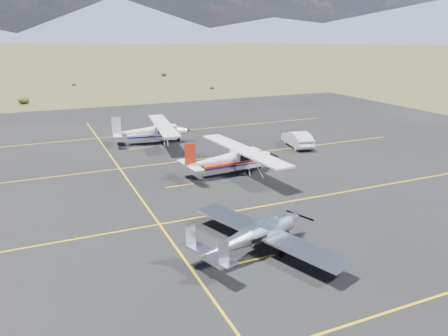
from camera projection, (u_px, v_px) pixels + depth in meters
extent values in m
plane|color=#383D1C|center=(274.00, 220.00, 24.23)|extent=(1600.00, 1600.00, 0.00)
cube|color=black|center=(223.00, 182.00, 30.34)|extent=(72.00, 72.00, 0.02)
cube|color=silver|center=(266.00, 233.00, 20.96)|extent=(4.17, 8.81, 0.12)
ellipsoid|color=#99BFD8|center=(266.00, 224.00, 20.82)|extent=(1.82, 1.39, 0.80)
cube|color=silver|center=(209.00, 253.00, 18.54)|extent=(1.59, 3.00, 0.06)
cube|color=silver|center=(224.00, 254.00, 17.56)|extent=(0.53, 0.23, 0.98)
cube|color=silver|center=(190.00, 236.00, 19.07)|extent=(0.53, 0.23, 0.98)
cylinder|color=black|center=(287.00, 234.00, 22.14)|extent=(0.34, 0.19, 0.33)
cylinder|color=black|center=(282.00, 253.00, 20.17)|extent=(0.41, 0.23, 0.39)
cylinder|color=black|center=(246.00, 236.00, 21.82)|extent=(0.41, 0.23, 0.39)
cube|color=white|center=(245.00, 158.00, 32.41)|extent=(2.19, 1.28, 1.29)
cube|color=white|center=(243.00, 150.00, 32.13)|extent=(2.42, 10.59, 0.13)
cube|color=black|center=(245.00, 155.00, 32.33)|extent=(1.62, 1.27, 0.52)
cube|color=red|center=(231.00, 162.00, 31.87)|extent=(4.85, 1.54, 0.17)
cube|color=red|center=(190.00, 154.00, 30.07)|extent=(0.81, 0.14, 1.53)
cube|color=white|center=(190.00, 165.00, 30.29)|extent=(0.99, 3.11, 0.06)
cylinder|color=black|center=(259.00, 167.00, 33.24)|extent=(0.35, 0.13, 0.34)
cylinder|color=black|center=(249.00, 173.00, 31.68)|extent=(0.43, 0.16, 0.42)
cylinder|color=black|center=(235.00, 166.00, 33.35)|extent=(0.43, 0.16, 0.42)
cube|color=white|center=(165.00, 132.00, 40.99)|extent=(2.20, 1.35, 1.27)
cube|color=white|center=(163.00, 125.00, 40.74)|extent=(2.81, 10.46, 0.13)
cube|color=black|center=(165.00, 129.00, 40.91)|extent=(1.64, 1.31, 0.52)
cube|color=white|center=(152.00, 134.00, 40.69)|extent=(4.81, 1.71, 0.17)
cube|color=white|center=(116.00, 125.00, 39.53)|extent=(0.80, 0.17, 1.51)
cube|color=white|center=(117.00, 133.00, 39.76)|extent=(1.10, 3.08, 0.06)
cylinder|color=black|center=(178.00, 140.00, 41.56)|extent=(0.35, 0.14, 0.34)
cylinder|color=black|center=(164.00, 143.00, 40.24)|extent=(0.43, 0.18, 0.41)
cylinder|color=black|center=(161.00, 138.00, 42.05)|extent=(0.43, 0.18, 0.41)
imported|color=white|center=(297.00, 139.00, 39.54)|extent=(2.22, 4.52, 1.43)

